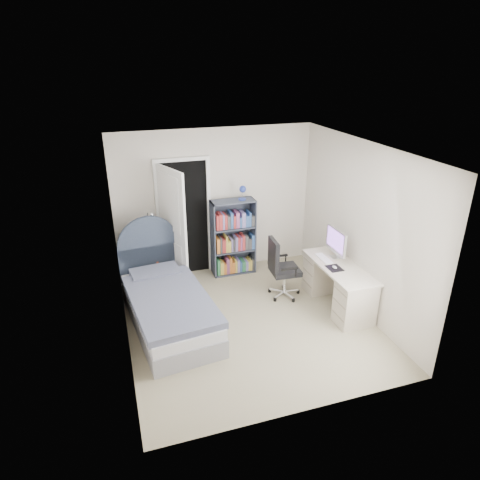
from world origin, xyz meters
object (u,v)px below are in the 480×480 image
object	(u,v)px
bed	(167,304)
office_chair	(280,266)
nightstand	(156,267)
floor_lamp	(153,257)
desk	(338,284)
bookcase	(233,240)

from	to	relation	value
bed	office_chair	xyz separation A→B (m)	(1.81, 0.18, 0.25)
nightstand	office_chair	bearing A→B (deg)	-25.29
bed	nightstand	xyz separation A→B (m)	(-0.02, 1.04, 0.09)
bed	floor_lamp	bearing A→B (deg)	92.54
nightstand	desk	bearing A→B (deg)	-28.56
bookcase	desk	xyz separation A→B (m)	(1.18, -1.54, -0.24)
bookcase	office_chair	xyz separation A→B (m)	(0.45, -1.02, -0.08)
bed	desk	world-z (taller)	bed
desk	bed	bearing A→B (deg)	172.15
bookcase	office_chair	bearing A→B (deg)	-66.02
bed	nightstand	bearing A→B (deg)	91.02
floor_lamp	bookcase	xyz separation A→B (m)	(1.41, 0.11, 0.08)
desk	office_chair	world-z (taller)	desk
bed	nightstand	world-z (taller)	bed
bookcase	desk	bearing A→B (deg)	-52.70
office_chair	floor_lamp	bearing A→B (deg)	153.94
bed	office_chair	world-z (taller)	bed
floor_lamp	office_chair	distance (m)	2.07
floor_lamp	desk	xyz separation A→B (m)	(2.58, -1.43, -0.16)
nightstand	floor_lamp	size ratio (longest dim) A/B	0.44
bookcase	bed	bearing A→B (deg)	-138.67
bed	desk	bearing A→B (deg)	-7.85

